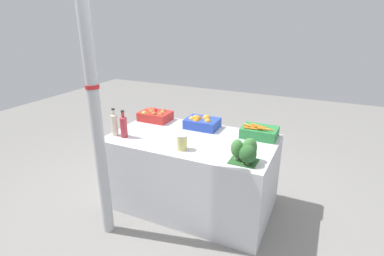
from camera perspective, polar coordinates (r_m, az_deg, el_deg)
The scene contains 10 objects.
ground_plane at distance 3.27m, azimuth 0.00°, elevation -14.12°, with size 10.00×10.00×0.00m, color gray.
market_table at distance 3.07m, azimuth 0.00°, elevation -8.34°, with size 1.59×0.90×0.75m, color silver.
support_pole at distance 2.46m, azimuth -18.46°, elevation 7.36°, with size 0.11×0.11×2.69m.
apple_crate at distance 3.40m, azimuth -7.01°, elevation 2.46°, with size 0.34×0.25×0.14m.
orange_crate at distance 3.15m, azimuth 1.83°, elevation 1.06°, with size 0.34×0.25×0.14m.
carrot_crate at distance 2.97m, azimuth 12.72°, elevation -0.71°, with size 0.34×0.25×0.14m.
broccoli_pile at distance 2.43m, azimuth 10.40°, elevation -4.27°, with size 0.22×0.20×0.20m.
juice_bottle_cloudy at distance 3.03m, azimuth -14.56°, elevation 0.78°, with size 0.07×0.07×0.28m.
juice_bottle_ruby at distance 2.96m, azimuth -12.88°, elevation 0.41°, with size 0.07×0.07×0.27m.
pickle_jar at distance 2.63m, azimuth -1.94°, elevation -2.69°, with size 0.10×0.10×0.14m.
Camera 1 is at (1.14, -2.43, 1.86)m, focal length 28.00 mm.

